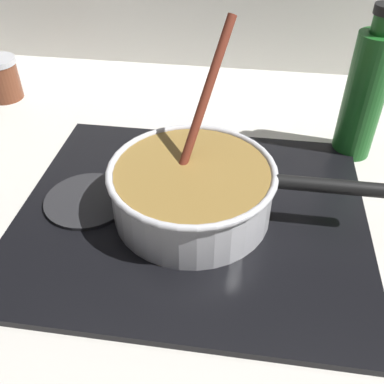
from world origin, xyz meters
TOP-DOWN VIEW (x-y plane):
  - ground at (0.00, 0.00)m, footprint 2.40×1.60m
  - hob_plate at (-0.03, 0.19)m, footprint 0.56×0.48m
  - burner_ring at (-0.03, 0.19)m, footprint 0.19×0.19m
  - spare_burner at (-0.21, 0.19)m, footprint 0.14×0.14m
  - cooking_pan at (-0.03, 0.19)m, footprint 0.41×0.26m
  - sauce_bottle at (0.25, 0.42)m, footprint 0.07×0.07m
  - condiment_jar at (-0.53, 0.54)m, footprint 0.08×0.08m

SIDE VIEW (x-z plane):
  - ground at x=0.00m, z-range -0.04..0.00m
  - hob_plate at x=-0.03m, z-range 0.00..0.01m
  - spare_burner at x=-0.21m, z-range 0.01..0.02m
  - burner_ring at x=-0.03m, z-range 0.01..0.02m
  - condiment_jar at x=-0.53m, z-range 0.00..0.10m
  - cooking_pan at x=-0.03m, z-range -0.08..0.20m
  - sauce_bottle at x=0.25m, z-range -0.01..0.26m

